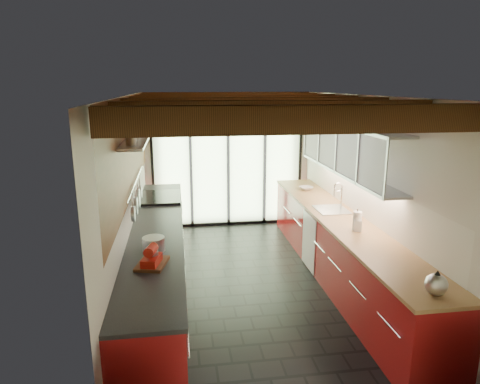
{
  "coord_description": "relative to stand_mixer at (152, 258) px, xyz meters",
  "views": [
    {
      "loc": [
        -0.97,
        -5.44,
        2.74
      ],
      "look_at": [
        -0.11,
        0.4,
        1.25
      ],
      "focal_mm": 32.0,
      "sensor_mm": 36.0,
      "label": 1
    }
  ],
  "objects": [
    {
      "name": "soap_bottle",
      "position": [
        2.54,
        0.74,
        0.01
      ],
      "size": [
        0.12,
        0.12,
        0.22
      ],
      "primitive_type": "imported",
      "rotation": [
        0.0,
        0.0,
        -0.31
      ],
      "color": "silver",
      "rests_on": "right_counter"
    },
    {
      "name": "range_stove",
      "position": [
        -0.0,
        2.73,
        -0.55
      ],
      "size": [
        0.66,
        0.9,
        0.97
      ],
      "color": "silver",
      "rests_on": "ground"
    },
    {
      "name": "right_counter",
      "position": [
        2.54,
        1.28,
        -0.56
      ],
      "size": [
        0.68,
        5.0,
        0.92
      ],
      "color": "maroon",
      "rests_on": "ground"
    },
    {
      "name": "bowl",
      "position": [
        2.54,
        2.96,
        -0.07
      ],
      "size": [
        0.29,
        0.29,
        0.06
      ],
      "primitive_type": "imported",
      "rotation": [
        0.0,
        0.0,
        0.3
      ],
      "color": "silver",
      "rests_on": "right_counter"
    },
    {
      "name": "paper_towel",
      "position": [
        2.54,
        0.76,
        0.03
      ],
      "size": [
        0.13,
        0.13,
        0.3
      ],
      "color": "white",
      "rests_on": "right_counter"
    },
    {
      "name": "left_wall_fixtures",
      "position": [
        -0.2,
        1.42,
        0.86
      ],
      "size": [
        0.28,
        2.6,
        0.96
      ],
      "color": "silver",
      "rests_on": "ground"
    },
    {
      "name": "room_shell",
      "position": [
        1.27,
        1.28,
        0.64
      ],
      "size": [
        5.5,
        5.5,
        5.5
      ],
      "color": "silver",
      "rests_on": "ground"
    },
    {
      "name": "glass_door",
      "position": [
        1.27,
        3.97,
        0.64
      ],
      "size": [
        2.95,
        0.1,
        2.9
      ],
      "color": "#C6EAAD",
      "rests_on": "ground"
    },
    {
      "name": "ground",
      "position": [
        1.27,
        1.28,
        -1.02
      ],
      "size": [
        5.5,
        5.5,
        0.0
      ],
      "primitive_type": "plane",
      "color": "black",
      "rests_on": "ground"
    },
    {
      "name": "cutting_board",
      "position": [
        0.0,
        0.04,
        -0.08
      ],
      "size": [
        0.36,
        0.44,
        0.03
      ],
      "primitive_type": "cube",
      "rotation": [
        0.0,
        0.0,
        -0.24
      ],
      "color": "brown",
      "rests_on": "left_counter"
    },
    {
      "name": "sink_assembly",
      "position": [
        2.56,
        1.68,
        -0.06
      ],
      "size": [
        0.45,
        0.52,
        0.43
      ],
      "color": "silver",
      "rests_on": "right_counter"
    },
    {
      "name": "left_counter",
      "position": [
        -0.0,
        1.28,
        -0.56
      ],
      "size": [
        0.68,
        5.0,
        0.92
      ],
      "color": "maroon",
      "rests_on": "ground"
    },
    {
      "name": "ceiling_beams",
      "position": [
        1.27,
        1.66,
        1.45
      ],
      "size": [
        3.14,
        5.06,
        4.9
      ],
      "color": "#593316",
      "rests_on": "ground"
    },
    {
      "name": "upper_cabinets_right",
      "position": [
        2.7,
        1.58,
        0.83
      ],
      "size": [
        0.34,
        3.0,
        3.0
      ],
      "color": "silver",
      "rests_on": "ground"
    },
    {
      "name": "stand_mixer",
      "position": [
        0.0,
        0.0,
        0.0
      ],
      "size": [
        0.22,
        0.3,
        0.25
      ],
      "color": "#B5180E",
      "rests_on": "left_counter"
    },
    {
      "name": "pot_large",
      "position": [
        0.0,
        0.44,
        -0.02
      ],
      "size": [
        0.33,
        0.33,
        0.16
      ],
      "primitive_type": "cylinder",
      "rotation": [
        0.0,
        0.0,
        -0.42
      ],
      "color": "silver",
      "rests_on": "left_counter"
    },
    {
      "name": "pot_small",
      "position": [
        0.0,
        0.51,
        -0.05
      ],
      "size": [
        0.28,
        0.28,
        0.09
      ],
      "primitive_type": "cylinder",
      "rotation": [
        0.0,
        0.0,
        -0.21
      ],
      "color": "silver",
      "rests_on": "left_counter"
    },
    {
      "name": "kettle",
      "position": [
        2.54,
        -0.97,
        0.01
      ],
      "size": [
        0.2,
        0.25,
        0.24
      ],
      "color": "silver",
      "rests_on": "right_counter"
    }
  ]
}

